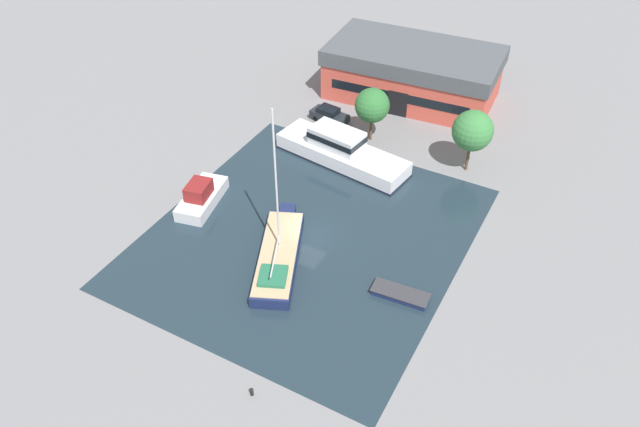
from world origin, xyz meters
The scene contains 11 objects.
ground_plane centered at (0.00, 0.00, 0.00)m, with size 440.00×440.00×0.00m, color slate.
water_canal centered at (0.00, 0.00, 0.00)m, with size 25.96×28.80×0.01m, color #1E2D38.
warehouse_building centered at (-1.66, 27.71, 3.03)m, with size 20.13×11.76×5.98m.
quay_tree_near_building centered at (-1.83, 16.78, 4.10)m, with size 3.63×3.63×5.94m.
quay_tree_by_water centered at (8.96, 16.33, 4.53)m, with size 4.00×4.00×6.55m.
parked_car centered at (-7.42, 17.94, 0.83)m, with size 4.49×2.33×1.64m.
sailboat_moored centered at (-0.65, -3.86, 0.65)m, with size 7.15×11.86×14.21m.
motor_cruiser centered at (-2.77, 11.64, 1.25)m, with size 14.56×6.07×3.45m.
small_dinghy centered at (9.92, -2.79, 0.26)m, with size 4.70×2.00×0.51m.
cabin_boat centered at (-10.90, -0.85, 0.91)m, with size 3.95×6.75×2.56m.
mooring_bollard centered at (4.60, -15.96, 0.37)m, with size 0.26×0.26×0.69m.
Camera 1 is at (20.49, -35.46, 36.55)m, focal length 35.00 mm.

